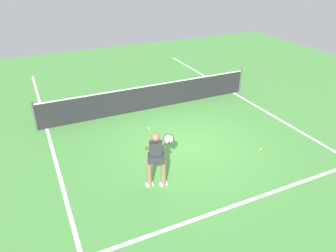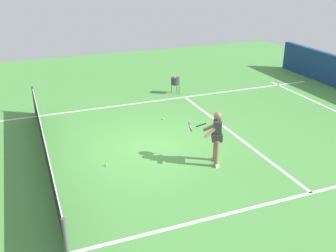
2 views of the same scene
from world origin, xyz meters
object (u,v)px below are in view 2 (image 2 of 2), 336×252
at_px(tennis_ball_far, 164,119).
at_px(ball_hopper, 175,81).
at_px(tennis_player, 216,136).
at_px(tennis_ball_near, 277,81).
at_px(tennis_ball_mid, 106,165).

distance_m(tennis_ball_far, ball_hopper, 3.05).
relative_size(tennis_player, tennis_ball_far, 23.48).
height_order(tennis_ball_near, ball_hopper, ball_hopper).
relative_size(tennis_player, tennis_ball_near, 23.48).
xyz_separation_m(tennis_player, tennis_ball_near, (5.94, -6.44, -0.81)).
xyz_separation_m(tennis_ball_near, ball_hopper, (0.19, 5.11, 0.51)).
xyz_separation_m(tennis_ball_near, tennis_ball_mid, (-5.00, 9.32, 0.00)).
xyz_separation_m(tennis_player, ball_hopper, (6.13, -1.33, -0.30)).
height_order(tennis_ball_far, ball_hopper, ball_hopper).
bearing_deg(tennis_ball_far, tennis_ball_near, -70.07).
xyz_separation_m(tennis_ball_mid, ball_hopper, (5.18, -4.21, 0.51)).
relative_size(tennis_ball_mid, ball_hopper, 0.09).
bearing_deg(tennis_ball_near, tennis_ball_mid, 118.19).
distance_m(tennis_player, tennis_ball_mid, 3.14).
relative_size(tennis_ball_near, tennis_ball_mid, 1.00).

